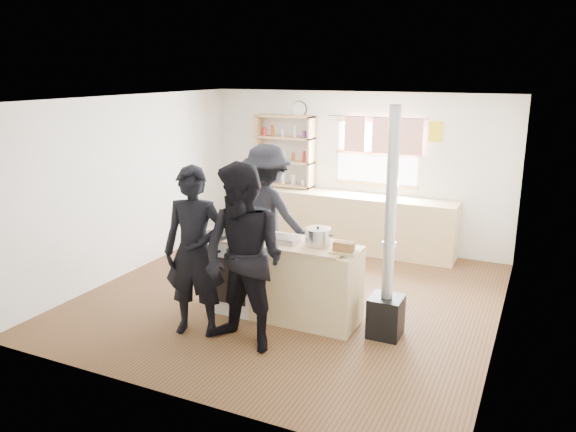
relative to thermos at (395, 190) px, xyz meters
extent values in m
cube|color=brown|center=(-0.73, -2.22, -1.05)|extent=(5.00, 5.00, 0.01)
cube|color=#D3B77F|center=(-0.73, 0.00, -0.60)|extent=(3.40, 0.55, 0.90)
cube|color=tan|center=(-1.93, 0.12, -0.11)|extent=(1.00, 0.28, 0.03)
cube|color=tan|center=(-1.93, 0.12, 0.29)|extent=(1.00, 0.28, 0.03)
cube|color=tan|center=(-1.93, 0.12, 0.69)|extent=(1.00, 0.28, 0.03)
cube|color=tan|center=(-1.93, 0.12, 1.04)|extent=(1.00, 0.28, 0.03)
cube|color=tan|center=(-2.41, 0.12, 0.45)|extent=(0.04, 0.28, 1.20)
cube|color=tan|center=(-1.45, 0.12, 0.45)|extent=(0.04, 0.28, 1.20)
cylinder|color=silver|center=(0.00, 0.00, 0.00)|extent=(0.10, 0.10, 0.29)
cube|color=white|center=(-1.18, -2.77, -0.60)|extent=(0.60, 0.60, 0.90)
cube|color=#D2B97E|center=(-0.28, -2.77, -0.60)|extent=(1.20, 0.60, 0.90)
cube|color=tan|center=(-0.73, -2.77, -0.13)|extent=(1.84, 0.64, 0.03)
cylinder|color=black|center=(-1.36, -2.99, -0.09)|extent=(0.44, 0.44, 0.05)
cylinder|color=#345C1F|center=(-1.36, -2.99, -0.08)|extent=(0.30, 0.30, 0.02)
cube|color=silver|center=(-0.53, -2.81, -0.08)|extent=(0.30, 0.25, 0.06)
cube|color=brown|center=(-0.53, -2.81, -0.06)|extent=(0.26, 0.21, 0.02)
cylinder|color=#B6B6B8|center=(-1.03, -2.69, -0.04)|extent=(0.23, 0.23, 0.15)
cylinder|color=#B6B6B8|center=(-1.03, -2.69, 0.04)|extent=(0.23, 0.23, 0.01)
sphere|color=black|center=(-1.03, -2.69, 0.06)|extent=(0.03, 0.03, 0.03)
cylinder|color=#B4B4B6|center=(-0.15, -2.75, -0.02)|extent=(0.29, 0.29, 0.18)
cylinder|color=#B4B4B6|center=(-0.15, -2.75, 0.08)|extent=(0.30, 0.30, 0.01)
sphere|color=black|center=(-0.15, -2.75, 0.09)|extent=(0.03, 0.03, 0.03)
cube|color=tan|center=(0.20, -2.89, -0.11)|extent=(0.29, 0.21, 0.02)
cube|color=olive|center=(0.20, -2.89, -0.05)|extent=(0.22, 0.12, 0.10)
cube|color=black|center=(0.67, -2.76, -0.82)|extent=(0.35, 0.35, 0.45)
cylinder|color=#ADADB2|center=(0.67, -2.76, 0.43)|extent=(0.12, 0.12, 2.05)
imported|color=black|center=(-1.25, -3.55, -0.11)|extent=(0.78, 0.61, 1.87)
imported|color=black|center=(-0.61, -3.62, -0.07)|extent=(1.06, 0.88, 1.96)
imported|color=black|center=(-1.25, -1.84, -0.10)|extent=(1.31, 0.87, 1.89)
camera|label=1|loc=(2.09, -8.32, 1.80)|focal=35.00mm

